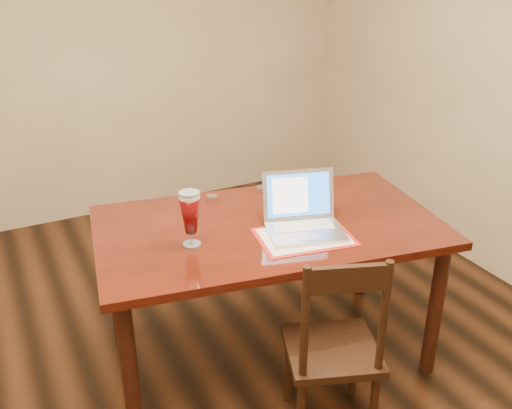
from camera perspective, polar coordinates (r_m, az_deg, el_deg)
name	(u,v)px	position (r m, az deg, el deg)	size (l,w,h in m)	color
room_shell	(187,40)	(2.13, -6.89, 16.05)	(4.51, 5.01, 2.71)	tan
dining_table	(268,239)	(2.89, 1.21, -3.51)	(1.84, 1.23, 1.07)	#50140A
dining_chair	(334,349)	(2.61, 7.80, -14.14)	(0.51, 0.50, 0.95)	black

